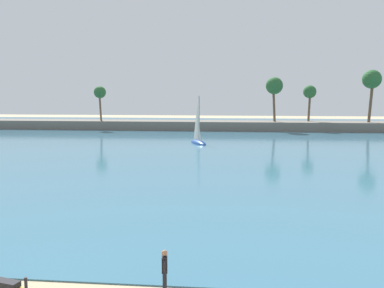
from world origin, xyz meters
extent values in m
cube|color=#386B84|center=(0.00, 60.59, 0.03)|extent=(220.00, 107.71, 0.06)
cube|color=slate|center=(0.00, 74.45, 0.90)|extent=(118.03, 6.00, 1.80)
cylinder|color=brown|center=(11.22, 74.43, 5.24)|extent=(0.83, 0.74, 6.90)
sphere|color=#285B2D|center=(11.22, 74.43, 8.68)|extent=(3.28, 3.28, 3.28)
cylinder|color=brown|center=(18.17, 76.00, 4.66)|extent=(0.63, 0.59, 5.74)
sphere|color=#285B2D|center=(18.17, 76.00, 7.52)|extent=(2.52, 2.52, 2.52)
cylinder|color=brown|center=(29.00, 73.80, 5.82)|extent=(0.87, 0.70, 8.06)
sphere|color=#285B2D|center=(29.00, 73.80, 9.83)|extent=(3.49, 3.49, 3.49)
cylinder|color=brown|center=(-22.92, 73.37, 4.62)|extent=(0.50, 0.64, 5.65)
sphere|color=#285B2D|center=(-22.92, 73.37, 7.44)|extent=(2.38, 2.38, 2.38)
cube|color=black|center=(-3.68, 4.53, 0.94)|extent=(1.15, 0.61, 0.20)
cylinder|color=black|center=(-2.80, 4.32, 1.06)|extent=(0.10, 0.10, 0.44)
cylinder|color=black|center=(1.43, 6.03, 0.43)|extent=(0.15, 0.15, 0.86)
cylinder|color=black|center=(1.39, 6.25, 0.43)|extent=(0.15, 0.15, 0.86)
cube|color=black|center=(1.41, 6.14, 1.15)|extent=(0.25, 0.37, 0.58)
sphere|color=#9E7051|center=(1.41, 6.14, 1.56)|extent=(0.21, 0.21, 0.21)
cylinder|color=black|center=(1.45, 5.91, 1.11)|extent=(0.09, 0.09, 0.50)
cylinder|color=black|center=(1.37, 6.37, 1.11)|extent=(0.09, 0.09, 0.50)
ellipsoid|color=#234793|center=(-1.37, 51.56, 0.06)|extent=(3.39, 5.21, 1.01)
cylinder|color=gray|center=(-1.27, 51.33, 3.70)|extent=(0.15, 0.15, 6.28)
pyramid|color=silver|center=(-1.61, 52.11, 3.23)|extent=(1.04, 2.13, 5.34)
camera|label=1|loc=(3.84, -7.91, 7.14)|focal=39.24mm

